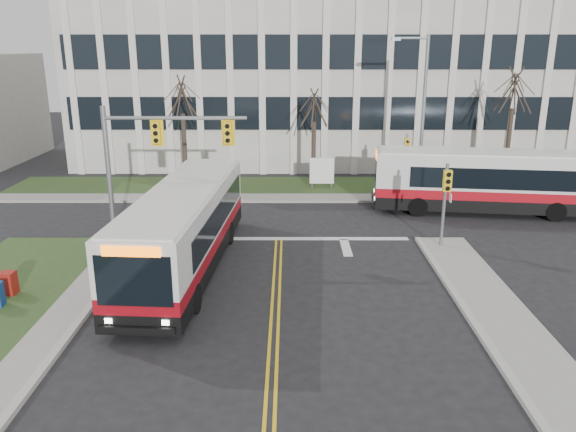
# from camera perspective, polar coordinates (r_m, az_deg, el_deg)

# --- Properties ---
(ground) EXTENTS (120.00, 120.00, 0.00)m
(ground) POSITION_cam_1_polar(r_m,az_deg,el_deg) (18.54, -1.37, -10.72)
(ground) COLOR black
(ground) RESTS_ON ground
(sidewalk_cross) EXTENTS (44.00, 1.60, 0.14)m
(sidewalk_cross) POSITION_cam_1_polar(r_m,az_deg,el_deg) (33.06, 7.98, 1.81)
(sidewalk_cross) COLOR #9E9B93
(sidewalk_cross) RESTS_ON ground
(building_lawn) EXTENTS (44.00, 5.00, 0.12)m
(building_lawn) POSITION_cam_1_polar(r_m,az_deg,el_deg) (35.75, 7.39, 2.96)
(building_lawn) COLOR #2B4A1F
(building_lawn) RESTS_ON ground
(office_building) EXTENTS (40.00, 16.00, 12.00)m
(office_building) POSITION_cam_1_polar(r_m,az_deg,el_deg) (46.71, 5.83, 13.65)
(office_building) COLOR beige
(office_building) RESTS_ON ground
(mast_arm_signal) EXTENTS (6.11, 0.38, 6.20)m
(mast_arm_signal) POSITION_cam_1_polar(r_m,az_deg,el_deg) (24.74, -14.22, 6.30)
(mast_arm_signal) COLOR slate
(mast_arm_signal) RESTS_ON ground
(signal_pole_near) EXTENTS (0.34, 0.39, 3.80)m
(signal_pole_near) POSITION_cam_1_polar(r_m,az_deg,el_deg) (25.03, 15.72, 2.18)
(signal_pole_near) COLOR slate
(signal_pole_near) RESTS_ON ground
(signal_pole_far) EXTENTS (0.34, 0.39, 3.80)m
(signal_pole_far) POSITION_cam_1_polar(r_m,az_deg,el_deg) (33.09, 11.91, 5.94)
(signal_pole_far) COLOR slate
(signal_pole_far) RESTS_ON ground
(streetlight) EXTENTS (2.15, 0.25, 9.20)m
(streetlight) POSITION_cam_1_polar(r_m,az_deg,el_deg) (33.66, 13.32, 10.67)
(streetlight) COLOR slate
(streetlight) RESTS_ON ground
(directory_sign) EXTENTS (1.50, 0.12, 2.00)m
(directory_sign) POSITION_cam_1_polar(r_m,az_deg,el_deg) (34.78, 3.46, 4.56)
(directory_sign) COLOR slate
(directory_sign) RESTS_ON ground
(tree_left) EXTENTS (1.80, 1.80, 7.70)m
(tree_left) POSITION_cam_1_polar(r_m,az_deg,el_deg) (35.15, -10.72, 11.60)
(tree_left) COLOR #42352B
(tree_left) RESTS_ON ground
(tree_mid) EXTENTS (1.80, 1.80, 6.82)m
(tree_mid) POSITION_cam_1_polar(r_m,az_deg,el_deg) (34.85, 2.67, 10.79)
(tree_mid) COLOR #42352B
(tree_mid) RESTS_ON ground
(tree_right) EXTENTS (1.80, 1.80, 8.25)m
(tree_right) POSITION_cam_1_polar(r_m,az_deg,el_deg) (37.08, 21.98, 11.57)
(tree_right) COLOR #42352B
(tree_right) RESTS_ON ground
(bus_main) EXTENTS (3.41, 12.29, 3.24)m
(bus_main) POSITION_cam_1_polar(r_m,az_deg,el_deg) (22.52, -10.41, -1.43)
(bus_main) COLOR silver
(bus_main) RESTS_ON ground
(bus_cross) EXTENTS (12.39, 4.22, 3.24)m
(bus_cross) POSITION_cam_1_polar(r_m,az_deg,el_deg) (31.67, 19.94, 3.16)
(bus_cross) COLOR silver
(bus_cross) RESTS_ON ground
(newspaper_box_red) EXTENTS (0.54, 0.49, 0.95)m
(newspaper_box_red) POSITION_cam_1_polar(r_m,az_deg,el_deg) (22.38, -26.51, -6.25)
(newspaper_box_red) COLOR maroon
(newspaper_box_red) RESTS_ON ground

